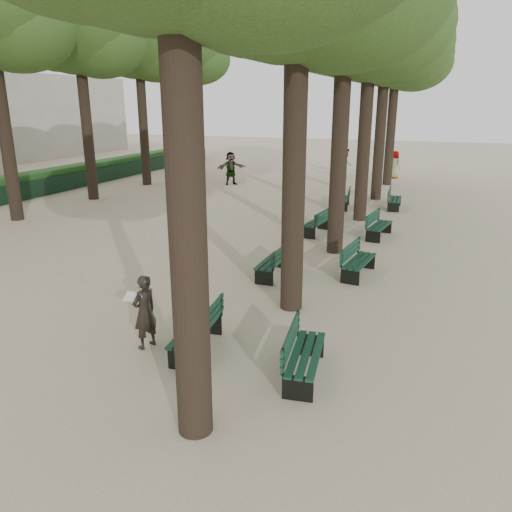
% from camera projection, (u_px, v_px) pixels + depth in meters
% --- Properties ---
extents(ground, '(120.00, 120.00, 0.00)m').
position_uv_depth(ground, '(174.00, 353.00, 9.82)').
color(ground, beige).
rests_on(ground, ground).
extents(tree_central_3, '(6.00, 6.00, 9.95)m').
position_uv_depth(tree_central_3, '(372.00, 21.00, 18.70)').
color(tree_central_3, '#33261C').
rests_on(tree_central_3, ground).
extents(tree_central_4, '(6.00, 6.00, 9.95)m').
position_uv_depth(tree_central_4, '(387.00, 36.00, 23.17)').
color(tree_central_4, '#33261C').
rests_on(tree_central_4, ground).
extents(tree_central_5, '(6.00, 6.00, 9.95)m').
position_uv_depth(tree_central_5, '(397.00, 47.00, 27.64)').
color(tree_central_5, '#33261C').
rests_on(tree_central_5, ground).
extents(tree_far_3, '(6.00, 6.00, 10.45)m').
position_uv_depth(tree_far_3, '(77.00, 25.00, 23.07)').
color(tree_far_3, '#33261C').
rests_on(tree_far_3, ground).
extents(tree_far_4, '(6.00, 6.00, 10.45)m').
position_uv_depth(tree_far_4, '(138.00, 38.00, 27.54)').
color(tree_far_4, '#33261C').
rests_on(tree_far_4, ground).
extents(tree_far_5, '(6.00, 6.00, 10.45)m').
position_uv_depth(tree_far_5, '(181.00, 47.00, 32.02)').
color(tree_far_5, '#33261C').
rests_on(tree_far_5, ground).
extents(bench_left_0, '(0.75, 1.85, 0.92)m').
position_uv_depth(bench_left_0, '(196.00, 338.00, 9.85)').
color(bench_left_0, black).
rests_on(bench_left_0, ground).
extents(bench_left_1, '(0.58, 1.80, 0.92)m').
position_uv_depth(bench_left_1, '(273.00, 267.00, 14.10)').
color(bench_left_1, black).
rests_on(bench_left_1, ground).
extents(bench_left_2, '(0.80, 1.86, 0.92)m').
position_uv_depth(bench_left_2, '(316.00, 227.00, 18.64)').
color(bench_left_2, black).
rests_on(bench_left_2, ground).
extents(bench_left_3, '(0.80, 1.86, 0.92)m').
position_uv_depth(bench_left_3, '(343.00, 202.00, 23.20)').
color(bench_left_3, black).
rests_on(bench_left_3, ground).
extents(bench_right_0, '(0.78, 1.86, 0.92)m').
position_uv_depth(bench_right_0, '(305.00, 363.00, 8.91)').
color(bench_right_0, black).
rests_on(bench_right_0, ground).
extents(bench_right_1, '(0.80, 1.86, 0.92)m').
position_uv_depth(bench_right_1, '(359.00, 267.00, 14.11)').
color(bench_right_1, black).
rests_on(bench_right_1, ground).
extents(bench_right_2, '(0.81, 1.86, 0.92)m').
position_uv_depth(bench_right_2, '(379.00, 230.00, 18.13)').
color(bench_right_2, black).
rests_on(bench_right_2, ground).
extents(bench_right_3, '(0.65, 1.82, 0.92)m').
position_uv_depth(bench_right_3, '(394.00, 203.00, 23.05)').
color(bench_right_3, black).
rests_on(bench_right_3, ground).
extents(man_with_map, '(0.67, 0.67, 1.52)m').
position_uv_depth(man_with_map, '(145.00, 312.00, 9.85)').
color(man_with_map, black).
rests_on(man_with_map, ground).
extents(pedestrian_e, '(1.58, 1.50, 1.93)m').
position_uv_depth(pedestrian_e, '(231.00, 168.00, 29.67)').
color(pedestrian_e, '#262628').
rests_on(pedestrian_e, ground).
extents(pedestrian_d, '(0.89, 0.79, 1.74)m').
position_uv_depth(pedestrian_d, '(394.00, 165.00, 32.17)').
color(pedestrian_d, '#262628').
rests_on(pedestrian_d, ground).
extents(pedestrian_a, '(0.45, 0.94, 1.89)m').
position_uv_depth(pedestrian_a, '(346.00, 163.00, 32.38)').
color(pedestrian_a, '#262628').
rests_on(pedestrian_a, ground).
extents(fence, '(0.08, 42.00, 0.90)m').
position_uv_depth(fence, '(17.00, 193.00, 24.55)').
color(fence, black).
rests_on(fence, ground).
extents(hedge, '(1.20, 42.00, 1.20)m').
position_uv_depth(hedge, '(5.00, 189.00, 24.74)').
color(hedge, '#1A4718').
rests_on(hedge, ground).
extents(building_far, '(12.00, 16.00, 7.00)m').
position_uv_depth(building_far, '(21.00, 116.00, 46.68)').
color(building_far, '#B7B2A3').
rests_on(building_far, ground).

